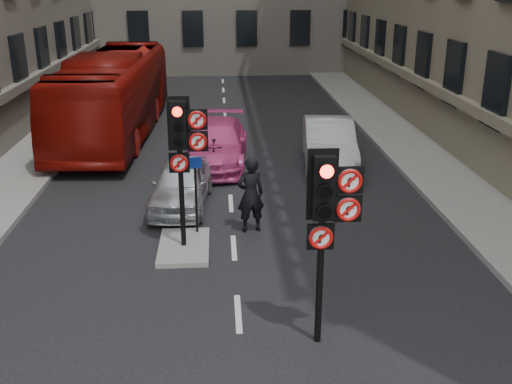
{
  "coord_description": "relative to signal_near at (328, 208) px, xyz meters",
  "views": [
    {
      "loc": [
        -0.3,
        -8.17,
        6.25
      ],
      "look_at": [
        0.34,
        1.8,
        2.6
      ],
      "focal_mm": 42.0,
      "sensor_mm": 36.0,
      "label": 1
    }
  ],
  "objects": [
    {
      "name": "pavement_left",
      "position": [
        -8.69,
        11.01,
        -2.5
      ],
      "size": [
        3.0,
        50.0,
        0.16
      ],
      "primitive_type": "cube",
      "color": "gray",
      "rests_on": "ground"
    },
    {
      "name": "bus_red",
      "position": [
        -5.98,
        15.15,
        -0.91
      ],
      "size": [
        3.27,
        12.11,
        3.35
      ],
      "primitive_type": "imported",
      "rotation": [
        0.0,
        0.0,
        -0.04
      ],
      "color": "maroon",
      "rests_on": "ground"
    },
    {
      "name": "signal_near",
      "position": [
        0.0,
        0.0,
        0.0
      ],
      "size": [
        0.91,
        0.4,
        3.58
      ],
      "color": "black",
      "rests_on": "ground"
    },
    {
      "name": "pavement_right",
      "position": [
        5.71,
        11.01,
        -2.5
      ],
      "size": [
        3.0,
        50.0,
        0.16
      ],
      "primitive_type": "cube",
      "color": "gray",
      "rests_on": "ground"
    },
    {
      "name": "signal_far",
      "position": [
        -2.6,
        4.0,
        0.12
      ],
      "size": [
        0.91,
        0.4,
        3.58
      ],
      "color": "black",
      "rests_on": "centre_island"
    },
    {
      "name": "car_pink",
      "position": [
        -1.88,
        10.9,
        -1.85
      ],
      "size": [
        2.4,
        5.15,
        1.46
      ],
      "primitive_type": "imported",
      "rotation": [
        0.0,
        0.0,
        -0.07
      ],
      "color": "#CC3C84",
      "rests_on": "ground"
    },
    {
      "name": "car_white",
      "position": [
        1.99,
        10.57,
        -1.8
      ],
      "size": [
        2.11,
        4.87,
        1.56
      ],
      "primitive_type": "imported",
      "rotation": [
        0.0,
        0.0,
        -0.1
      ],
      "color": "silver",
      "rests_on": "ground"
    },
    {
      "name": "motorcycle",
      "position": [
        -1.96,
        9.67,
        -2.02
      ],
      "size": [
        0.56,
        1.88,
        1.12
      ],
      "primitive_type": "imported",
      "rotation": [
        0.0,
        0.0,
        -0.02
      ],
      "color": "black",
      "rests_on": "ground"
    },
    {
      "name": "info_sign",
      "position": [
        -2.39,
        4.74,
        -1.19
      ],
      "size": [
        0.34,
        0.14,
        1.97
      ],
      "rotation": [
        0.0,
        0.0,
        0.26
      ],
      "color": "black",
      "rests_on": "centre_island"
    },
    {
      "name": "ground",
      "position": [
        -1.49,
        -0.99,
        -2.58
      ],
      "size": [
        120.0,
        120.0,
        0.0
      ],
      "primitive_type": "plane",
      "color": "black",
      "rests_on": "ground"
    },
    {
      "name": "car_silver",
      "position": [
        -2.89,
        6.92,
        -1.93
      ],
      "size": [
        1.84,
        3.92,
        1.3
      ],
      "primitive_type": "imported",
      "rotation": [
        0.0,
        0.0,
        -0.08
      ],
      "color": "#B5B8BE",
      "rests_on": "ground"
    },
    {
      "name": "motorcyclist",
      "position": [
        -1.02,
        5.02,
        -1.59
      ],
      "size": [
        0.81,
        0.63,
        1.98
      ],
      "primitive_type": "imported",
      "rotation": [
        0.0,
        0.0,
        3.38
      ],
      "color": "black",
      "rests_on": "ground"
    },
    {
      "name": "centre_island",
      "position": [
        -2.69,
        4.01,
        -2.52
      ],
      "size": [
        1.2,
        2.0,
        0.12
      ],
      "primitive_type": "cube",
      "color": "gray",
      "rests_on": "ground"
    }
  ]
}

